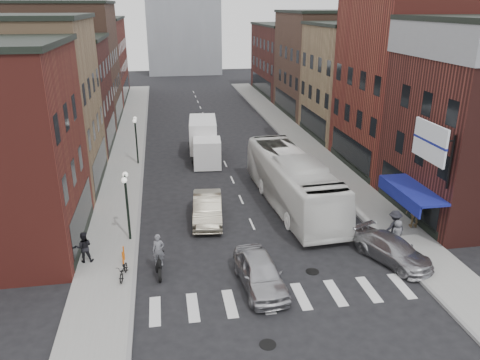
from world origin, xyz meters
name	(u,v)px	position (x,y,z in m)	size (l,w,h in m)	color
ground	(270,265)	(0.00, 0.00, 0.00)	(160.00, 160.00, 0.00)	black
sidewalk_left	(128,151)	(-8.50, 22.00, 0.07)	(3.00, 74.00, 0.15)	gray
sidewalk_right	(303,143)	(8.50, 22.00, 0.07)	(3.00, 74.00, 0.15)	gray
curb_left	(144,151)	(-7.00, 22.00, 0.00)	(0.20, 74.00, 0.16)	gray
curb_right	(288,144)	(7.00, 22.00, 0.00)	(0.20, 74.00, 0.16)	gray
crosswalk_stripes	(285,298)	(0.00, -3.00, 0.00)	(12.00, 2.20, 0.01)	silver
bldg_left_mid_a	(21,106)	(-14.99, 14.00, 6.15)	(10.30, 10.20, 12.30)	#917050
bldg_left_mid_b	(51,95)	(-14.99, 24.00, 5.15)	(10.30, 10.20, 10.30)	#421B17
bldg_left_far_a	(70,64)	(-14.99, 35.00, 6.65)	(10.30, 12.20, 13.30)	brown
bldg_left_far_b	(87,60)	(-14.99, 49.00, 5.65)	(10.30, 16.20, 11.30)	maroon
bldg_right_mid_a	(415,81)	(15.00, 14.00, 7.15)	(10.30, 10.20, 14.30)	maroon
bldg_right_mid_b	(362,81)	(14.99, 24.00, 5.65)	(10.30, 10.20, 11.30)	#917050
bldg_right_far_a	(326,63)	(14.99, 35.00, 6.15)	(10.30, 12.20, 12.30)	brown
bldg_right_far_b	(294,59)	(14.99, 49.00, 5.15)	(10.30, 16.20, 10.30)	#421B17
awning_blue	(409,191)	(8.93, 2.50, 2.63)	(1.80, 5.00, 0.78)	navy
billboard_sign	(431,143)	(8.59, 0.50, 6.13)	(1.52, 3.00, 3.70)	black
streetlamp_near	(126,195)	(-7.40, 4.00, 2.91)	(0.32, 1.22, 4.11)	black
streetlamp_far	(136,132)	(-7.40, 18.00, 2.91)	(0.32, 1.22, 4.11)	black
bike_rack	(123,256)	(-7.60, 1.30, 0.55)	(0.08, 0.68, 0.80)	#D8590C
box_truck	(204,141)	(-1.61, 18.84, 1.64)	(2.75, 7.81, 3.33)	white
motorcycle_rider	(159,256)	(-5.74, 0.13, 1.04)	(0.66, 2.19, 2.23)	black
transit_bus	(292,181)	(3.22, 7.39, 1.79)	(3.01, 12.88, 3.59)	white
sedan_left_near	(260,273)	(-0.96, -1.91, 0.80)	(1.90, 4.72, 1.61)	#AFAFB3
sedan_left_far	(207,208)	(-2.67, 6.00, 0.83)	(1.76, 5.06, 1.67)	#ACA48B
curb_car	(392,250)	(6.50, -0.68, 0.68)	(1.89, 4.66, 1.35)	#A4A4A8
parked_bicycle	(124,271)	(-7.50, -0.17, 0.55)	(0.53, 1.53, 0.80)	black
ped_left_solo	(84,247)	(-9.60, 1.78, 1.00)	(0.83, 0.48, 1.70)	black
ped_right_a	(394,227)	(7.40, 0.99, 1.14)	(1.27, 0.63, 1.97)	black
ped_right_b	(416,212)	(9.60, 2.63, 1.14)	(1.16, 0.58, 1.98)	olive
ped_right_c	(397,233)	(7.40, 0.61, 0.94)	(0.77, 0.50, 1.58)	slate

